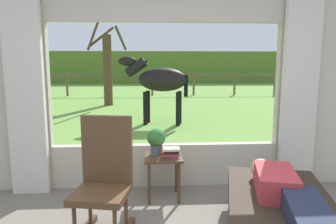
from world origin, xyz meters
TOP-DOWN VIEW (x-y plane):
  - back_wall_with_window at (0.00, 2.26)m, footprint 5.20×0.12m
  - curtain_panel_left at (-1.69, 2.12)m, footprint 0.44×0.10m
  - curtain_panel_right at (1.69, 2.12)m, footprint 0.44×0.10m
  - outdoor_pasture_lawn at (0.00, 13.16)m, footprint 36.00×21.68m
  - distant_hill_ridge at (0.00, 23.00)m, footprint 36.00×2.00m
  - recliner_sofa at (0.93, 0.77)m, footprint 1.28×1.87m
  - reclining_person at (0.93, 0.73)m, footprint 0.48×1.42m
  - rocking_chair at (-0.64, 1.07)m, footprint 0.58×0.76m
  - side_table at (-0.05, 1.84)m, footprint 0.44×0.44m
  - potted_plant at (-0.13, 1.90)m, footprint 0.22×0.22m
  - book_stack at (0.03, 1.77)m, footprint 0.21×0.16m
  - horse at (0.07, 6.34)m, footprint 1.82×0.82m
  - pasture_tree at (-1.69, 10.15)m, footprint 1.39×1.48m
  - pasture_fence_line at (0.00, 13.46)m, footprint 16.10×0.10m

SIDE VIEW (x-z plane):
  - outdoor_pasture_lawn at x=0.00m, z-range 0.00..0.02m
  - recliner_sofa at x=0.93m, z-range 0.01..0.43m
  - side_table at x=-0.05m, z-range 0.17..0.69m
  - reclining_person at x=0.93m, z-range 0.41..0.63m
  - rocking_chair at x=-0.64m, z-range -0.01..1.11m
  - book_stack at x=0.03m, z-range 0.52..0.64m
  - potted_plant at x=-0.13m, z-range 0.54..0.86m
  - pasture_fence_line at x=0.00m, z-range 0.19..1.29m
  - horse at x=0.07m, z-range 0.29..2.02m
  - curtain_panel_left at x=-1.69m, z-range 0.00..2.40m
  - curtain_panel_right at x=1.69m, z-range 0.00..2.40m
  - distant_hill_ridge at x=0.00m, z-range 0.00..2.40m
  - back_wall_with_window at x=0.00m, z-range -0.03..2.52m
  - pasture_tree at x=-1.69m, z-range -0.15..3.04m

